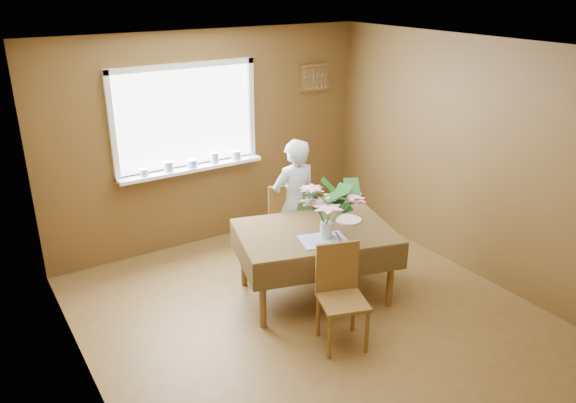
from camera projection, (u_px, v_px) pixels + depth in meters
floor at (319, 323)px, 5.27m from camera, size 4.50×4.50×0.00m
ceiling at (326, 50)px, 4.34m from camera, size 4.50×4.50×0.00m
wall_back at (211, 140)px, 6.57m from camera, size 4.00×0.00×4.00m
wall_front at (563, 330)px, 3.04m from camera, size 4.00×0.00×4.00m
wall_left at (83, 258)px, 3.81m from camera, size 0.00×4.50×4.50m
wall_right at (480, 162)px, 5.79m from camera, size 0.00×4.50×4.50m
window_assembly at (189, 136)px, 6.34m from camera, size 1.72×0.20×1.22m
spoon_rack at (315, 77)px, 7.04m from camera, size 0.44×0.05×0.33m
dining_table at (315, 238)px, 5.51m from camera, size 1.72×1.39×0.74m
chair_far at (285, 219)px, 6.23m from camera, size 0.53×0.53×0.96m
chair_near at (340, 290)px, 4.87m from camera, size 0.49×0.49×0.91m
seated_woman at (294, 204)px, 6.09m from camera, size 0.54×0.36×1.46m
flower_bouquet at (327, 204)px, 5.21m from camera, size 0.61×0.61×0.52m
side_plate at (348, 220)px, 5.69m from camera, size 0.32×0.32×0.01m
table_knife at (338, 237)px, 5.32m from camera, size 0.09×0.19×0.00m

